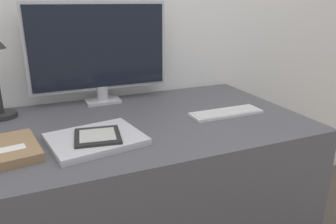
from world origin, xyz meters
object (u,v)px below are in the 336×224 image
at_px(laptop, 96,139).
at_px(notebook, 11,149).
at_px(monitor, 99,50).
at_px(ereader, 97,136).
at_px(keyboard, 226,113).

bearing_deg(laptop, notebook, 175.57).
distance_m(monitor, laptop, 0.53).
height_order(ereader, notebook, ereader).
xyz_separation_m(laptop, notebook, (-0.26, 0.02, 0.00)).
distance_m(laptop, notebook, 0.27).
bearing_deg(ereader, monitor, 75.60).
bearing_deg(monitor, ereader, -104.40).
bearing_deg(notebook, ereader, -6.60).
relative_size(ereader, notebook, 0.69).
relative_size(keyboard, ereader, 1.76).
xyz_separation_m(monitor, ereader, (-0.12, -0.47, -0.22)).
bearing_deg(notebook, keyboard, 3.56).
bearing_deg(notebook, laptop, -4.43).
relative_size(monitor, laptop, 1.89).
height_order(monitor, keyboard, monitor).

